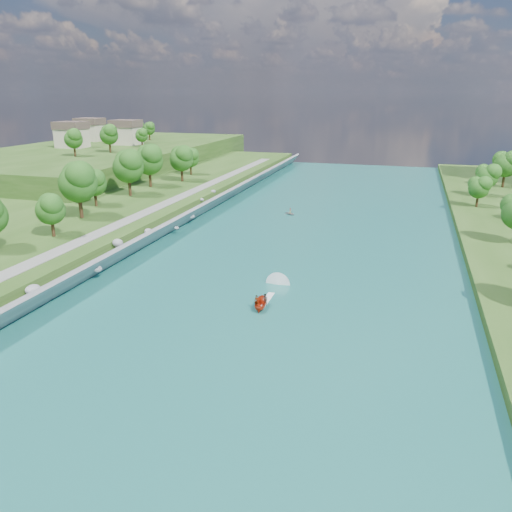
% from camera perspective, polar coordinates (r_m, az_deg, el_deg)
% --- Properties ---
extents(ground, '(260.00, 260.00, 0.00)m').
position_cam_1_polar(ground, '(63.73, -0.41, -6.40)').
color(ground, '#2D5119').
rests_on(ground, ground).
extents(river_water, '(55.00, 240.00, 0.10)m').
position_cam_1_polar(river_water, '(81.67, 3.79, -0.75)').
color(river_water, '#1A645E').
rests_on(river_water, ground).
extents(berm_west, '(45.00, 240.00, 3.50)m').
position_cam_1_polar(berm_west, '(104.01, -24.10, 2.82)').
color(berm_west, '#2D5119').
rests_on(berm_west, ground).
extents(ridge_west, '(60.00, 120.00, 9.00)m').
position_cam_1_polar(ridge_west, '(181.76, -16.78, 10.51)').
color(ridge_west, '#2D5119').
rests_on(ridge_west, ground).
extents(riprap_bank, '(4.25, 236.00, 4.29)m').
position_cam_1_polar(riprap_bank, '(89.39, -12.71, 1.72)').
color(riprap_bank, slate).
rests_on(riprap_bank, ground).
extents(riverside_path, '(3.00, 200.00, 0.10)m').
position_cam_1_polar(riverside_path, '(93.17, -16.03, 3.22)').
color(riverside_path, gray).
rests_on(riverside_path, berm_west).
extents(ridge_houses, '(29.50, 29.50, 8.40)m').
position_cam_1_polar(ridge_houses, '(188.48, -17.79, 13.37)').
color(ridge_houses, beige).
rests_on(ridge_houses, ridge_west).
extents(trees_west, '(15.17, 151.50, 13.25)m').
position_cam_1_polar(trees_west, '(88.09, -26.02, 5.04)').
color(trees_west, '#2E5416').
rests_on(trees_west, berm_west).
extents(trees_ridge, '(15.16, 56.97, 9.87)m').
position_cam_1_polar(trees_ridge, '(173.66, -15.23, 13.33)').
color(trees_ridge, '#2E5416').
rests_on(trees_ridge, ridge_west).
extents(motorboat, '(3.60, 18.67, 1.95)m').
position_cam_1_polar(motorboat, '(65.99, 1.02, -4.87)').
color(motorboat, '#B42B0E').
rests_on(motorboat, river_water).
extents(raft, '(3.42, 3.35, 1.47)m').
position_cam_1_polar(raft, '(113.75, 3.93, 4.92)').
color(raft, gray).
rests_on(raft, river_water).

